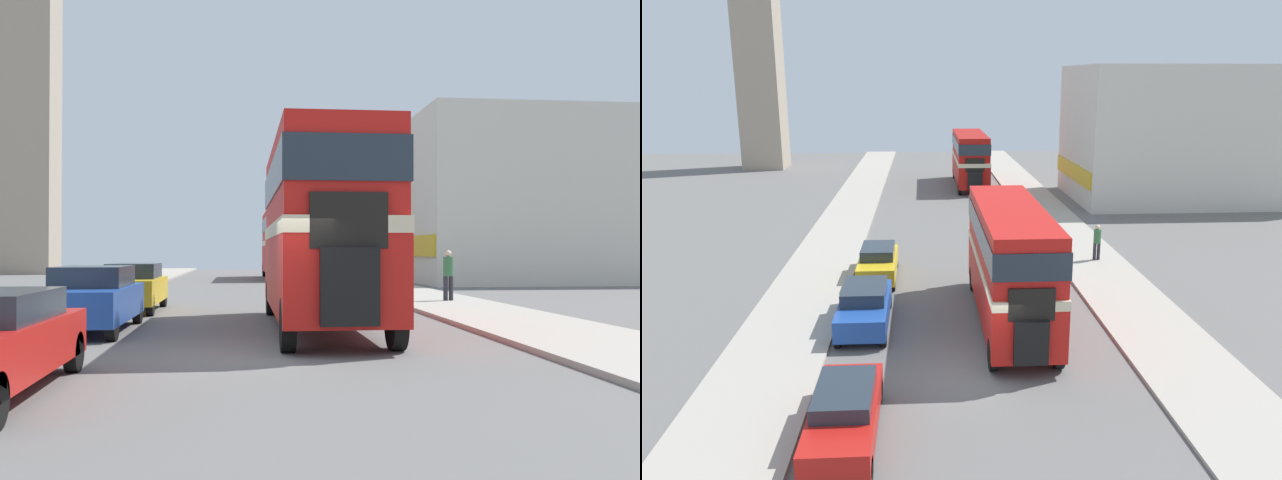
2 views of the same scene
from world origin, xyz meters
The scene contains 9 objects.
ground_plane centered at (0.00, 0.00, 0.00)m, with size 120.00×120.00×0.00m, color slate.
sidewalk_right centered at (6.75, 0.00, 0.06)m, with size 3.50×120.00×0.12m.
double_decker_bus centered at (1.51, 4.22, 2.65)m, with size 2.40×9.76×4.48m.
bus_distant centered at (2.36, 35.08, 2.64)m, with size 2.54×10.36×4.47m.
car_parked_mid centered at (-3.93, 4.21, 0.80)m, with size 1.79×4.61×1.55m.
car_parked_far centered at (-3.81, 9.92, 0.78)m, with size 1.68×4.38×1.51m.
pedestrian_walking centered at (7.01, 11.89, 1.14)m, with size 0.37×0.37×1.81m.
church_tower centered at (-17.66, 47.33, 19.81)m, with size 4.22×4.22×38.83m.
shop_building_block centered at (18.70, 28.39, 4.95)m, with size 18.10×10.89×9.91m.
Camera 1 is at (-0.40, -13.17, 1.93)m, focal length 40.00 mm.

